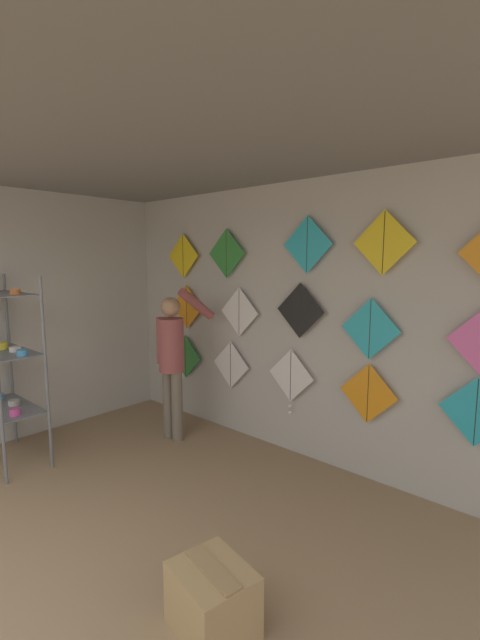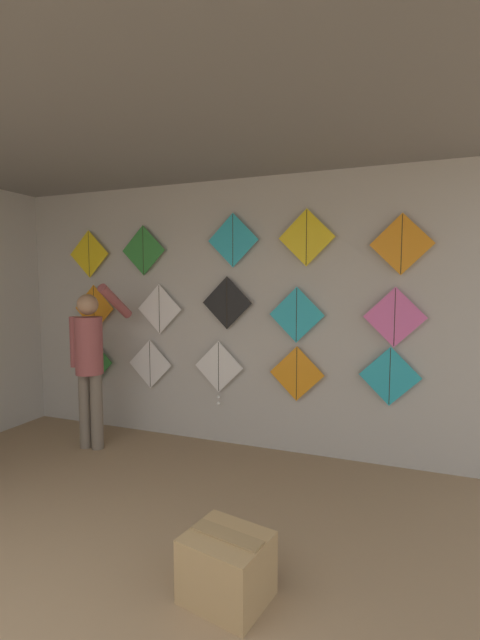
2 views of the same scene
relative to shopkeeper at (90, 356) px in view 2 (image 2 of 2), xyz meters
The scene contains 19 objects.
back_panel 1.49m from the shopkeeper, 27.50° to the left, with size 5.96×0.06×2.80m, color #BCB7AD.
ceiling_slab 2.50m from the shopkeeper, 41.03° to the right, with size 5.96×4.27×0.04m, color gray.
shopkeeper is the anchor object (origin of this frame).
cardboard_box 2.75m from the shopkeeper, 34.69° to the right, with size 0.50×0.45×0.37m.
kite_0 0.75m from the shopkeeper, 127.98° to the left, with size 0.55×0.01×0.55m.
kite_1 0.69m from the shopkeeper, 58.03° to the left, with size 0.55×0.01×0.55m.
kite_2 1.34m from the shopkeeper, 25.25° to the left, with size 0.55×0.04×0.69m.
kite_3 2.14m from the shopkeeper, 15.51° to the left, with size 0.55×0.01×0.55m.
kite_4 2.99m from the shopkeeper, 11.02° to the left, with size 0.55×0.01×0.55m.
kite_5 0.84m from the shopkeeper, 125.34° to the left, with size 0.55×0.01×0.55m.
kite_6 0.89m from the shopkeeper, 49.34° to the left, with size 0.55×0.01×0.55m.
kite_7 1.53m from the shopkeeper, 23.62° to the left, with size 0.55×0.01×0.55m.
kite_8 2.17m from the shopkeeper, 15.57° to the left, with size 0.55×0.01×0.55m.
kite_9 3.05m from the shopkeeper, 10.92° to the left, with size 0.55×0.01×0.55m.
kite_10 1.32m from the shopkeeper, 128.58° to the left, with size 0.55×0.01×0.55m.
kite_11 1.29m from the shopkeeper, 62.66° to the left, with size 0.55×0.01×0.55m.
kite_12 1.91m from the shopkeeper, 22.55° to the left, with size 0.55×0.01×0.55m.
kite_13 2.51m from the shopkeeper, 14.95° to the left, with size 0.55×0.01×0.55m.
kite_14 3.24m from the shopkeeper, 10.78° to the left, with size 0.55×0.01×0.55m.
Camera 2 is at (1.76, -0.70, 1.74)m, focal length 24.00 mm.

